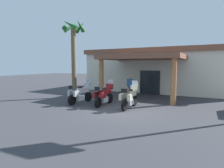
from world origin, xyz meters
TOP-DOWN VIEW (x-y plane):
  - ground_plane at (0.00, 0.00)m, footprint 80.00×80.00m
  - motel_building at (0.13, 9.79)m, footprint 14.46×11.13m
  - motorcycle_silver at (-3.25, 0.66)m, footprint 0.84×2.20m
  - motorcycle_maroon at (-1.47, 0.74)m, footprint 0.71×2.21m
  - motorcycle_cream at (0.31, 0.65)m, footprint 0.72×2.21m
  - pedestrian at (-0.87, 4.04)m, footprint 0.51×0.32m
  - palm_tree_roadside at (-5.12, 2.58)m, footprint 1.92×1.95m

SIDE VIEW (x-z plane):
  - ground_plane at x=0.00m, z-range 0.00..0.00m
  - motorcycle_silver at x=-3.25m, z-range -0.11..1.50m
  - motorcycle_maroon at x=-1.47m, z-range -0.11..1.50m
  - motorcycle_cream at x=0.31m, z-range -0.11..1.50m
  - pedestrian at x=-0.87m, z-range 0.15..1.93m
  - motel_building at x=0.13m, z-range 0.05..4.20m
  - palm_tree_roadside at x=-5.12m, z-range 1.15..7.28m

